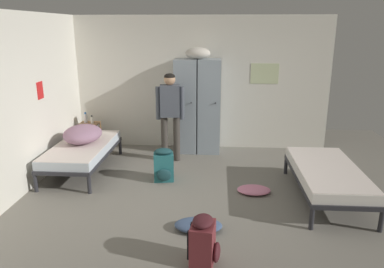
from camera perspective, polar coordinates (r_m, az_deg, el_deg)
The scene contains 14 objects.
ground_plane at distance 5.46m, azimuth -0.19°, elevation -10.39°, with size 8.34×8.34×0.00m, color slate.
room_backdrop at distance 6.50m, azimuth -10.76°, elevation 6.09°, with size 5.18×5.27×2.67m.
locker_bank at distance 7.36m, azimuth 0.88°, elevation 4.62°, with size 0.90×0.55×2.07m.
shelf_unit at distance 7.86m, azimuth -15.39°, elevation 0.10°, with size 0.38×0.30×0.57m.
bed_left_rear at distance 6.73m, azimuth -16.55°, elevation -2.36°, with size 0.90×1.90×0.49m.
bed_right at distance 5.77m, azimuth 20.11°, elevation -5.80°, with size 0.90×1.90×0.49m.
bedding_heap at distance 6.74m, azimuth -16.49°, elevation 0.01°, with size 0.65×0.79×0.31m.
person_traveler at distance 6.80m, azimuth -3.39°, elevation 3.85°, with size 0.52×0.24×1.65m.
water_bottle at distance 7.82m, azimuth -16.07°, elevation 2.40°, with size 0.07×0.07×0.21m.
lotion_bottle at distance 7.72m, azimuth -15.16°, elevation 2.13°, with size 0.06×0.06×0.17m.
backpack_maroon at distance 4.07m, azimuth 1.81°, elevation -16.22°, with size 0.36×0.35×0.55m.
backpack_teal at distance 6.09m, azimuth -4.39°, elevation -4.87°, with size 0.35×0.37×0.55m.
clothes_pile_pink at distance 5.80m, azimuth 9.50°, elevation -8.49°, with size 0.51×0.37×0.09m.
clothes_pile_denim at distance 4.75m, azimuth 0.98°, elevation -13.88°, with size 0.60×0.37×0.12m.
Camera 1 is at (0.36, -4.87, 2.44)m, focal length 34.61 mm.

